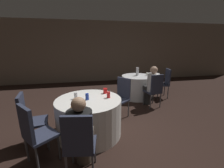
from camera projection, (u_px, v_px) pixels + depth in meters
ground_plane at (102, 136)px, 3.01m from camera, size 16.00×16.00×0.00m
wall_back at (88, 52)px, 6.98m from camera, size 16.00×0.06×2.80m
table_near at (89, 117)px, 2.99m from camera, size 1.28×1.28×0.75m
table_far at (137, 87)px, 5.09m from camera, size 1.04×1.04×0.75m
chair_near_south at (79, 141)px, 1.92m from camera, size 0.46×0.46×0.98m
chair_near_west at (28, 116)px, 2.58m from camera, size 0.46×0.46×0.98m
chair_near_northeast at (122, 94)px, 3.71m from camera, size 0.56×0.56×0.98m
chair_near_southwest at (33, 131)px, 2.15m from camera, size 0.56×0.56×0.98m
chair_far_east at (165, 81)px, 5.04m from camera, size 0.47×0.47×0.98m
chair_far_south at (155, 88)px, 4.19m from camera, size 0.47×0.47×0.98m
person_black_shirt at (81, 133)px, 2.08m from camera, size 0.37×0.51×1.14m
person_white_shirt at (151, 86)px, 4.34m from camera, size 0.37×0.50×1.18m
pizza_plate_near at (76, 107)px, 2.52m from camera, size 0.22×0.22×0.02m
soda_can_silver at (76, 96)px, 2.90m from camera, size 0.07×0.07×0.12m
soda_can_blue at (87, 97)px, 2.85m from camera, size 0.07×0.07×0.12m
soda_can_red at (108, 95)px, 2.96m from camera, size 0.07×0.07×0.12m
cup_near at (105, 91)px, 3.23m from camera, size 0.09×0.09×0.11m
bottle_far at (137, 71)px, 5.01m from camera, size 0.09×0.09×0.27m
cup_far at (147, 74)px, 5.08m from camera, size 0.08×0.08×0.09m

